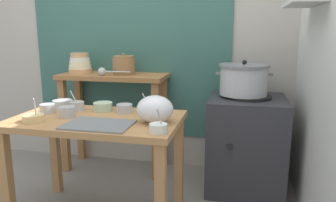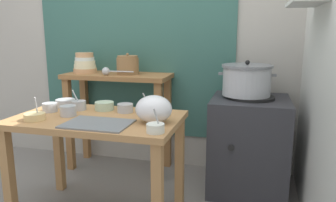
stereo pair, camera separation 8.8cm
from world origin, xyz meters
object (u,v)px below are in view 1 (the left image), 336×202
object	(u,v)px
back_shelf_table	(114,98)
prep_table	(97,134)
plastic_bag	(155,109)
prep_bowl_5	(77,106)
ladle	(103,72)
prep_bowl_3	(33,118)
prep_bowl_6	(124,108)
prep_bowl_4	(48,108)
bowl_stack_enamel	(80,64)
prep_bowl_1	(63,104)
prep_bowl_2	(158,128)
prep_bowl_7	(147,109)
steamer_pot	(244,79)
serving_tray	(99,125)
prep_bowl_8	(67,111)
clay_pot	(124,65)
prep_bowl_0	(103,106)
stove_block	(246,143)

from	to	relation	value
back_shelf_table	prep_table	bearing A→B (deg)	-75.97
plastic_bag	prep_bowl_5	distance (m)	0.65
ladle	prep_bowl_3	bearing A→B (deg)	-96.24
prep_bowl_5	prep_bowl_6	xyz separation A→B (m)	(0.35, 0.02, -0.00)
prep_bowl_4	bowl_stack_enamel	bearing A→B (deg)	100.15
prep_bowl_1	prep_bowl_2	bearing A→B (deg)	-28.01
prep_bowl_4	prep_bowl_2	bearing A→B (deg)	-17.86
prep_table	back_shelf_table	size ratio (longest dim) A/B	1.15
ladle	prep_bowl_2	bearing A→B (deg)	-52.19
prep_bowl_4	prep_bowl_7	bearing A→B (deg)	12.35
prep_bowl_2	prep_table	bearing A→B (deg)	153.91
steamer_pot	prep_bowl_1	bearing A→B (deg)	-159.48
steamer_pot	prep_bowl_7	bearing A→B (deg)	-141.66
prep_bowl_1	prep_bowl_3	world-z (taller)	prep_bowl_3
bowl_stack_enamel	prep_bowl_3	size ratio (longest dim) A/B	1.38
ladle	serving_tray	size ratio (longest dim) A/B	0.72
prep_table	prep_bowl_8	bearing A→B (deg)	-172.16
steamer_pot	clay_pot	xyz separation A→B (m)	(-1.04, 0.11, 0.08)
prep_bowl_1	prep_bowl_7	world-z (taller)	prep_bowl_7
back_shelf_table	clay_pot	distance (m)	0.32
steamer_pot	prep_bowl_3	distance (m)	1.56
plastic_bag	prep_bowl_7	world-z (taller)	plastic_bag
prep_bowl_3	prep_bowl_1	bearing A→B (deg)	93.26
prep_bowl_3	bowl_stack_enamel	bearing A→B (deg)	100.14
back_shelf_table	plastic_bag	bearing A→B (deg)	-54.35
prep_bowl_6	back_shelf_table	bearing A→B (deg)	117.45
prep_bowl_4	prep_bowl_8	distance (m)	0.20
prep_bowl_0	prep_bowl_8	distance (m)	0.27
clay_pot	prep_bowl_8	xyz separation A→B (m)	(-0.09, -0.84, -0.22)
prep_bowl_1	stove_block	bearing A→B (deg)	19.20
back_shelf_table	prep_bowl_3	distance (m)	1.00
back_shelf_table	prep_bowl_2	xyz separation A→B (m)	(0.68, -1.05, 0.07)
prep_bowl_1	prep_bowl_5	xyz separation A→B (m)	(0.15, -0.07, 0.01)
stove_block	prep_bowl_7	distance (m)	0.92
prep_bowl_7	prep_bowl_8	world-z (taller)	prep_bowl_7
prep_bowl_0	prep_bowl_1	bearing A→B (deg)	175.20
bowl_stack_enamel	prep_bowl_8	xyz separation A→B (m)	(0.33, -0.84, -0.22)
back_shelf_table	prep_bowl_5	distance (m)	0.67
prep_bowl_6	prep_bowl_8	bearing A→B (deg)	-149.92
bowl_stack_enamel	steamer_pot	bearing A→B (deg)	-4.27
prep_bowl_0	prep_bowl_5	xyz separation A→B (m)	(-0.18, -0.04, 0.00)
steamer_pot	plastic_bag	xyz separation A→B (m)	(-0.53, -0.74, -0.10)
ladle	prep_bowl_0	world-z (taller)	ladle
ladle	back_shelf_table	bearing A→B (deg)	67.76
prep_bowl_3	stove_block	bearing A→B (deg)	33.05
prep_bowl_5	clay_pot	bearing A→B (deg)	80.31
back_shelf_table	stove_block	bearing A→B (deg)	-6.28
ladle	prep_bowl_8	world-z (taller)	ladle
prep_bowl_7	prep_bowl_3	bearing A→B (deg)	-149.88
bowl_stack_enamel	prep_bowl_3	xyz separation A→B (m)	(0.18, -0.99, -0.24)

